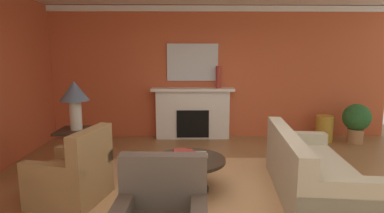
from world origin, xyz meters
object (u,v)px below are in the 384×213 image
Objects in this scene: fireplace at (193,115)px; potted_plant at (356,120)px; mantel_mirror at (193,62)px; vase_mantel_right at (218,77)px; side_table at (78,148)px; vase_tall_corner at (324,128)px; sofa at (309,174)px; coffee_table at (189,167)px; armchair_near_window at (73,178)px; table_lamp at (74,96)px.

fireplace is 3.44m from potted_plant.
mantel_mirror is (-0.00, 0.12, 1.14)m from fireplace.
vase_mantel_right reaches higher than potted_plant.
side_table is 1.25× the size of vase_tall_corner.
vase_mantel_right is (-0.93, 2.87, 1.06)m from sofa.
sofa is at bearing -6.71° from coffee_table.
armchair_near_window is 1.30× the size of table_lamp.
potted_plant is at bearing 52.02° from sofa.
table_lamp is at bearing -131.68° from fireplace.
coffee_table is at bearing 173.29° from sofa.
mantel_mirror reaches higher than vase_mantel_right.
fireplace is 3.76× the size of vase_mantel_right.
table_lamp is 1.34× the size of vase_tall_corner.
side_table is at bearing -131.68° from fireplace.
armchair_near_window is at bearing -116.34° from mantel_mirror.
armchair_near_window is at bearing -74.72° from table_lamp.
vase_mantel_right is 3.02m from potted_plant.
armchair_near_window is 5.62m from potted_plant.
armchair_near_window is at bearing -125.27° from vase_mantel_right.
table_lamp is 5.54m from potted_plant.
sofa is 2.91× the size of table_lamp.
fireplace reaches higher than sofa.
mantel_mirror is 1.34× the size of potted_plant.
vase_mantel_right is at bearing 54.73° from armchair_near_window.
armchair_near_window is at bearing -152.44° from potted_plant.
side_table reaches higher than coffee_table.
vase_mantel_right is at bearing 40.14° from side_table.
table_lamp is at bearing -139.86° from vase_mantel_right.
armchair_near_window is 3.81m from vase_mantel_right.
mantel_mirror is 3.17m from vase_tall_corner.
vase_mantel_right is at bearing 173.70° from vase_tall_corner.
fireplace is 0.82× the size of sofa.
fireplace is 1.85× the size of armchair_near_window.
sofa is 3.20m from vase_mantel_right.
armchair_near_window is 2.03× the size of vase_mantel_right.
vase_tall_corner is at bearing -6.06° from fireplace.
potted_plant reaches higher than vase_tall_corner.
table_lamp is 1.57× the size of vase_mantel_right.
coffee_table is 1.20× the size of potted_plant.
vase_mantel_right is (2.38, 2.01, 0.96)m from side_table.
side_table is (-1.83, -2.18, -1.28)m from mantel_mirror.
side_table is (-3.31, 0.86, 0.10)m from sofa.
vase_tall_corner is (2.82, -0.42, -1.40)m from mantel_mirror.
side_table is at bearing -139.86° from vase_mantel_right.
potted_plant is at bearing -9.32° from mantel_mirror.
table_lamp is (-1.83, -2.06, 0.69)m from fireplace.
mantel_mirror is at bearing 115.95° from sofa.
side_table is (-1.83, -2.06, -0.13)m from fireplace.
potted_plant is at bearing 33.12° from coffee_table.
armchair_near_window is 1.39× the size of side_table.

